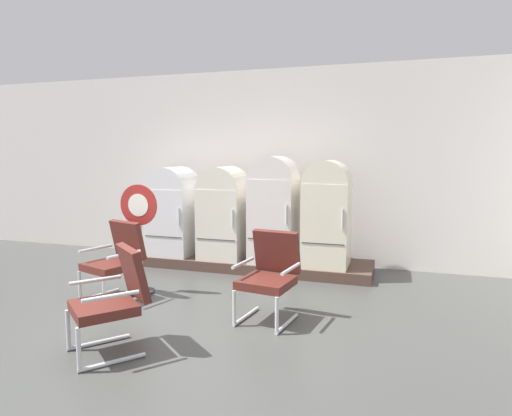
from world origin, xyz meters
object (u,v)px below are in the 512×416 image
at_px(refrigerator_2, 274,206).
at_px(sign_stand, 140,237).
at_px(refrigerator_3, 327,210).
at_px(armchair_right, 270,272).
at_px(refrigerator_0, 173,209).
at_px(refrigerator_1, 224,210).
at_px(armchair_center, 114,296).
at_px(armchair_left, 117,257).

xyz_separation_m(refrigerator_2, sign_stand, (-1.36, -1.54, -0.27)).
bearing_deg(refrigerator_3, refrigerator_2, 179.65).
xyz_separation_m(refrigerator_2, refrigerator_3, (0.80, -0.00, -0.03)).
height_order(refrigerator_2, armchair_right, refrigerator_2).
height_order(refrigerator_0, refrigerator_1, refrigerator_1).
distance_m(refrigerator_2, armchair_center, 3.22).
bearing_deg(refrigerator_0, armchair_right, -41.12).
height_order(refrigerator_0, refrigerator_2, refrigerator_2).
xyz_separation_m(refrigerator_0, sign_stand, (0.36, -1.56, -0.17)).
bearing_deg(sign_stand, refrigerator_0, 103.02).
height_order(refrigerator_1, refrigerator_3, refrigerator_3).
xyz_separation_m(refrigerator_0, refrigerator_3, (2.53, -0.02, 0.07)).
bearing_deg(armchair_center, refrigerator_2, 78.48).
bearing_deg(refrigerator_1, refrigerator_0, 179.67).
height_order(refrigerator_3, sign_stand, refrigerator_3).
xyz_separation_m(refrigerator_3, armchair_left, (-2.33, -1.82, -0.46)).
relative_size(refrigerator_1, armchair_right, 1.50).
distance_m(refrigerator_0, armchair_right, 2.95).
distance_m(armchair_center, sign_stand, 1.75).
relative_size(refrigerator_1, armchair_center, 1.50).
distance_m(refrigerator_0, sign_stand, 1.62).
bearing_deg(armchair_left, refrigerator_1, 69.05).
bearing_deg(refrigerator_3, sign_stand, -144.56).
relative_size(refrigerator_2, armchair_right, 1.67).
bearing_deg(refrigerator_2, armchair_center, -101.52).
distance_m(refrigerator_2, refrigerator_3, 0.80).
height_order(refrigerator_2, armchair_left, refrigerator_2).
xyz_separation_m(armchair_right, sign_stand, (-1.84, 0.36, 0.21)).
xyz_separation_m(refrigerator_2, armchair_center, (-0.64, -3.12, -0.49)).
xyz_separation_m(refrigerator_1, armchair_center, (0.19, -3.14, -0.40)).
height_order(refrigerator_0, armchair_center, refrigerator_0).
bearing_deg(refrigerator_0, armchair_center, -70.95).
relative_size(refrigerator_3, armchair_right, 1.61).
height_order(refrigerator_0, sign_stand, refrigerator_0).
height_order(refrigerator_1, armchair_center, refrigerator_1).
bearing_deg(refrigerator_1, armchair_center, -86.51).
bearing_deg(refrigerator_2, armchair_left, -130.05).
height_order(refrigerator_1, armchair_right, refrigerator_1).
height_order(refrigerator_0, armchair_right, refrigerator_0).
bearing_deg(refrigerator_3, refrigerator_1, 179.31).
relative_size(refrigerator_3, sign_stand, 1.09).
xyz_separation_m(refrigerator_1, armchair_right, (1.31, -1.92, -0.40)).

